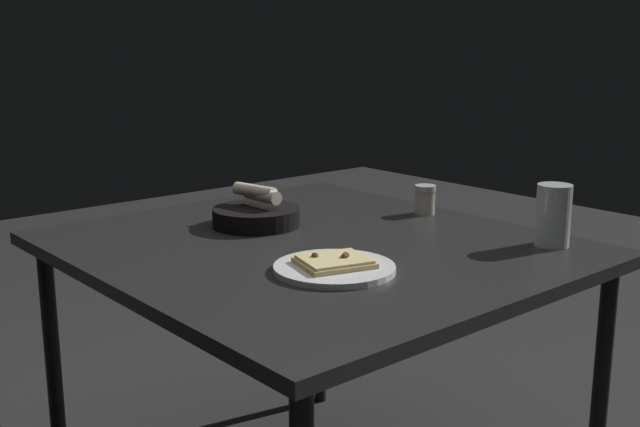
{
  "coord_description": "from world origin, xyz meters",
  "views": [
    {
      "loc": [
        -1.37,
        1.16,
        1.24
      ],
      "look_at": [
        0.04,
        -0.05,
        0.81
      ],
      "focal_mm": 43.52,
      "sensor_mm": 36.0,
      "label": 1
    }
  ],
  "objects_px": {
    "dining_table": "(314,265)",
    "pizza_plate": "(334,267)",
    "bread_basket": "(256,214)",
    "pepper_shaker": "(425,201)",
    "beer_glass": "(553,219)"
  },
  "relations": [
    {
      "from": "dining_table",
      "to": "pizza_plate",
      "type": "relative_size",
      "value": 4.46
    },
    {
      "from": "bread_basket",
      "to": "pepper_shaker",
      "type": "relative_size",
      "value": 2.82
    },
    {
      "from": "beer_glass",
      "to": "pepper_shaker",
      "type": "relative_size",
      "value": 1.81
    },
    {
      "from": "bread_basket",
      "to": "beer_glass",
      "type": "relative_size",
      "value": 1.56
    },
    {
      "from": "bread_basket",
      "to": "pepper_shaker",
      "type": "bearing_deg",
      "value": -114.01
    },
    {
      "from": "pizza_plate",
      "to": "pepper_shaker",
      "type": "xyz_separation_m",
      "value": [
        0.24,
        -0.55,
        0.03
      ]
    },
    {
      "from": "dining_table",
      "to": "bread_basket",
      "type": "relative_size",
      "value": 5.04
    },
    {
      "from": "pizza_plate",
      "to": "bread_basket",
      "type": "height_order",
      "value": "bread_basket"
    },
    {
      "from": "beer_glass",
      "to": "pepper_shaker",
      "type": "height_order",
      "value": "beer_glass"
    },
    {
      "from": "bread_basket",
      "to": "pizza_plate",
      "type": "bearing_deg",
      "value": 165.1
    },
    {
      "from": "dining_table",
      "to": "beer_glass",
      "type": "relative_size",
      "value": 7.84
    },
    {
      "from": "pepper_shaker",
      "to": "beer_glass",
      "type": "bearing_deg",
      "value": 176.6
    },
    {
      "from": "dining_table",
      "to": "bread_basket",
      "type": "height_order",
      "value": "bread_basket"
    },
    {
      "from": "bread_basket",
      "to": "beer_glass",
      "type": "xyz_separation_m",
      "value": [
        -0.62,
        -0.41,
        0.03
      ]
    },
    {
      "from": "pizza_plate",
      "to": "beer_glass",
      "type": "bearing_deg",
      "value": -108.74
    }
  ]
}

